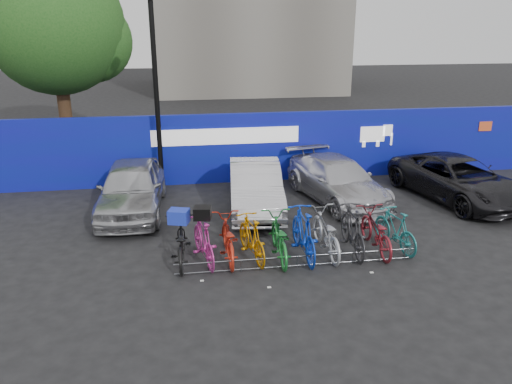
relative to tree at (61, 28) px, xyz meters
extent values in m
plane|color=black|center=(6.77, -10.06, -5.07)|extent=(100.00, 100.00, 0.00)
cube|color=navy|center=(6.77, -4.06, -3.87)|extent=(22.00, 0.15, 2.40)
cube|color=white|center=(5.77, -4.16, -3.42)|extent=(5.00, 0.02, 0.55)
cube|color=white|center=(10.97, -4.16, -3.52)|extent=(1.20, 0.02, 0.90)
cube|color=#E45628|center=(15.27, -4.16, -3.37)|extent=(0.50, 0.02, 0.35)
cylinder|color=#382314|center=(-0.23, -0.06, -3.07)|extent=(0.50, 0.50, 4.00)
sphere|color=#1B4C17|center=(-0.23, -0.06, 0.13)|extent=(5.20, 5.20, 5.20)
sphere|color=#1B4C17|center=(0.97, 0.24, -0.47)|extent=(3.20, 3.20, 3.20)
cylinder|color=black|center=(3.57, -4.66, -2.07)|extent=(0.16, 0.16, 6.00)
cylinder|color=#595B60|center=(6.77, -10.66, -4.79)|extent=(5.60, 0.03, 0.03)
cylinder|color=#595B60|center=(6.77, -10.66, -5.02)|extent=(5.60, 0.03, 0.03)
cylinder|color=#595B60|center=(4.17, -10.66, -4.93)|extent=(0.03, 0.03, 0.28)
cylinder|color=#595B60|center=(5.47, -10.66, -4.93)|extent=(0.03, 0.03, 0.28)
cylinder|color=#595B60|center=(6.77, -10.66, -4.93)|extent=(0.03, 0.03, 0.28)
cylinder|color=#595B60|center=(8.07, -10.66, -4.93)|extent=(0.03, 0.03, 0.28)
cylinder|color=#595B60|center=(9.37, -10.66, -4.93)|extent=(0.03, 0.03, 0.28)
imported|color=#AAABAF|center=(2.77, -6.49, -4.32)|extent=(1.93, 4.47, 1.50)
imported|color=silver|center=(6.38, -6.81, -4.37)|extent=(1.85, 4.34, 1.39)
imported|color=#BBBAC0|center=(9.02, -6.44, -4.41)|extent=(2.78, 4.81, 1.31)
imported|color=black|center=(12.78, -6.92, -4.40)|extent=(3.22, 5.15, 1.33)
imported|color=black|center=(4.14, -9.99, -4.57)|extent=(0.69, 1.91, 1.00)
imported|color=#CB2F94|center=(4.68, -10.03, -4.53)|extent=(0.86, 1.87, 1.08)
imported|color=red|center=(5.24, -9.96, -4.56)|extent=(0.71, 1.95, 1.02)
imported|color=#CD8005|center=(5.80, -10.04, -4.53)|extent=(0.84, 1.84, 1.07)
imported|color=#1B762C|center=(6.44, -10.11, -4.55)|extent=(0.75, 2.01, 1.05)
imported|color=#0D36C6|center=(7.03, -10.13, -4.46)|extent=(0.62, 2.04, 1.22)
imported|color=#9EA1A6|center=(7.61, -10.00, -4.54)|extent=(0.78, 2.05, 1.06)
imported|color=#2A292C|center=(8.27, -10.06, -4.48)|extent=(0.65, 1.98, 1.18)
imported|color=maroon|center=(8.85, -10.07, -4.56)|extent=(0.68, 1.94, 1.02)
imported|color=teal|center=(9.37, -10.04, -4.55)|extent=(0.84, 1.78, 1.03)
cube|color=#1C30B8|center=(4.14, -9.99, -3.91)|extent=(0.53, 0.46, 0.32)
cube|color=black|center=(4.68, -10.03, -3.84)|extent=(0.44, 0.41, 0.29)
camera|label=1|loc=(4.29, -20.65, 0.33)|focal=35.00mm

